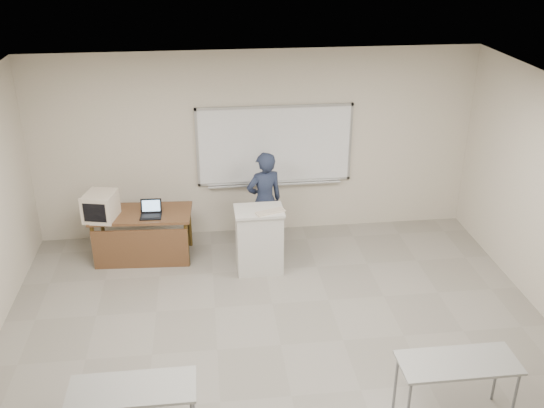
{
  "coord_description": "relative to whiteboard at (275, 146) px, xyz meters",
  "views": [
    {
      "loc": [
        -0.81,
        -5.04,
        4.7
      ],
      "look_at": [
        0.05,
        2.2,
        1.3
      ],
      "focal_mm": 40.0,
      "sensor_mm": 36.0,
      "label": 1
    }
  ],
  "objects": [
    {
      "name": "floor",
      "position": [
        -0.3,
        -3.97,
        -1.49
      ],
      "size": [
        7.0,
        8.0,
        0.01
      ],
      "primitive_type": "cube",
      "color": "gray",
      "rests_on": "ground"
    },
    {
      "name": "laptop",
      "position": [
        -1.94,
        -0.79,
        -0.68
      ],
      "size": [
        0.31,
        0.28,
        0.23
      ],
      "rotation": [
        0.0,
        0.0,
        -0.03
      ],
      "color": "black",
      "rests_on": "instructor_desk"
    },
    {
      "name": "instructor_desk",
      "position": [
        -2.1,
        -0.78,
        -0.93
      ],
      "size": [
        1.48,
        0.74,
        0.75
      ],
      "rotation": [
        0.0,
        0.0,
        -0.06
      ],
      "color": "brown",
      "rests_on": "floor"
    },
    {
      "name": "whiteboard",
      "position": [
        0.0,
        0.0,
        0.0
      ],
      "size": [
        2.48,
        0.1,
        1.31
      ],
      "color": "white",
      "rests_on": "floor"
    },
    {
      "name": "presenter",
      "position": [
        -0.23,
        -0.58,
        -0.68
      ],
      "size": [
        0.67,
        0.53,
        1.59
      ],
      "primitive_type": "imported",
      "rotation": [
        0.0,
        0.0,
        3.43
      ],
      "color": "black",
      "rests_on": "floor"
    },
    {
      "name": "keyboard",
      "position": [
        -0.23,
        -1.38,
        -0.49
      ],
      "size": [
        0.44,
        0.27,
        0.02
      ],
      "primitive_type": "cube",
      "rotation": [
        0.0,
        0.0,
        0.33
      ],
      "color": "beige",
      "rests_on": "podium"
    },
    {
      "name": "crt_monitor",
      "position": [
        -2.65,
        -0.79,
        -0.53
      ],
      "size": [
        0.43,
        0.48,
        0.41
      ],
      "rotation": [
        0.0,
        0.0,
        -0.23
      ],
      "color": "beige",
      "rests_on": "instructor_desk"
    },
    {
      "name": "mouse",
      "position": [
        -1.9,
        -0.62,
        -0.71
      ],
      "size": [
        0.11,
        0.08,
        0.04
      ],
      "primitive_type": "ellipsoid",
      "rotation": [
        0.0,
        0.0,
        -0.1
      ],
      "color": "#929398",
      "rests_on": "instructor_desk"
    },
    {
      "name": "podium",
      "position": [
        -0.38,
        -1.26,
        -0.99
      ],
      "size": [
        0.7,
        0.51,
        0.98
      ],
      "rotation": [
        0.0,
        0.0,
        0.01
      ],
      "color": "beige",
      "rests_on": "floor"
    }
  ]
}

